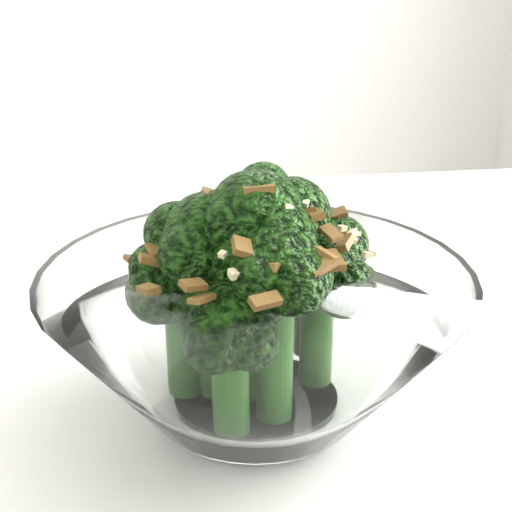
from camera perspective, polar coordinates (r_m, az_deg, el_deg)
name	(u,v)px	position (r m, az deg, el deg)	size (l,w,h in m)	color
table	(39,457)	(0.57, -15.50, -13.91)	(1.36, 1.07, 0.75)	white
broccoli_dish	(255,325)	(0.45, -0.06, -5.02)	(0.24, 0.24, 0.15)	white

